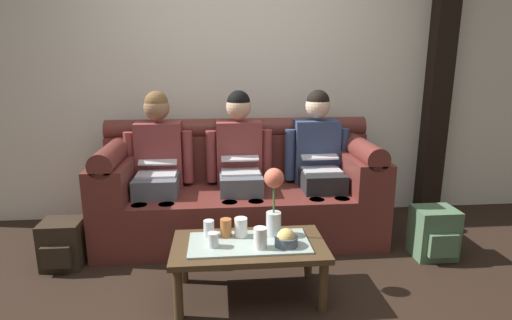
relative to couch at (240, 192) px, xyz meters
name	(u,v)px	position (x,y,z in m)	size (l,w,h in m)	color
ground_plane	(251,312)	(0.00, -1.17, -0.37)	(14.00, 14.00, 0.00)	black
back_wall_patterned	(236,61)	(0.00, 0.53, 1.08)	(6.00, 0.12, 2.90)	silver
timber_pillar	(440,61)	(1.89, 0.41, 1.08)	(0.20, 0.20, 2.90)	black
couch	(240,192)	(0.00, 0.00, 0.00)	(2.28, 0.88, 0.96)	maroon
person_left	(158,161)	(-0.67, 0.00, 0.29)	(0.56, 0.67, 1.22)	#595B66
person_middle	(240,159)	(0.00, 0.00, 0.29)	(0.56, 0.67, 1.22)	#595B66
person_right	(319,157)	(0.67, 0.00, 0.29)	(0.56, 0.67, 1.22)	#232326
coffee_table	(249,250)	(0.00, -0.99, -0.06)	(0.95, 0.51, 0.37)	#47331E
flower_vase	(274,197)	(0.17, -0.90, 0.25)	(0.13, 0.13, 0.44)	silver
snack_bowl	(286,239)	(0.22, -1.06, 0.04)	(0.14, 0.14, 0.12)	#4C5666
cup_near_left	(260,238)	(0.06, -1.07, 0.06)	(0.08, 0.08, 0.13)	white
cup_near_right	(226,228)	(-0.14, -0.89, 0.06)	(0.07, 0.07, 0.12)	#B26633
cup_far_center	(241,227)	(-0.04, -0.90, 0.06)	(0.08, 0.08, 0.12)	white
cup_far_left	(213,240)	(-0.22, -1.03, 0.04)	(0.07, 0.07, 0.09)	silver
cup_far_right	(209,228)	(-0.25, -0.88, 0.05)	(0.07, 0.07, 0.11)	silver
backpack_left	(63,244)	(-1.31, -0.48, -0.20)	(0.28, 0.30, 0.34)	#2D2319
backpack_right	(434,233)	(1.44, -0.59, -0.18)	(0.30, 0.30, 0.38)	#4C6B4C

